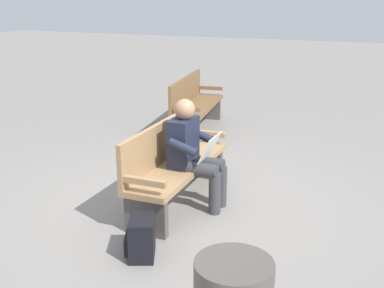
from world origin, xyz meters
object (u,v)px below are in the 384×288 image
object	(u,v)px
backpack	(141,238)
bench_far	(194,104)
person_seated	(193,151)
bench_near	(174,163)

from	to	relation	value
backpack	bench_far	bearing A→B (deg)	-163.76
person_seated	bench_far	xyz separation A→B (m)	(-2.79, -1.15, -0.17)
bench_near	backpack	world-z (taller)	bench_near
bench_near	person_seated	size ratio (longest dim) A/B	1.53
bench_near	bench_far	bearing A→B (deg)	-162.50
person_seated	backpack	bearing A→B (deg)	-0.93
person_seated	backpack	distance (m)	1.24
person_seated	backpack	xyz separation A→B (m)	(1.16, -0.00, -0.45)
bench_near	backpack	bearing A→B (deg)	10.37
bench_near	bench_far	xyz separation A→B (m)	(-2.78, -0.92, 0.00)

